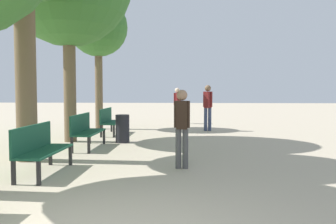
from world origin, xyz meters
TOP-DOWN VIEW (x-y plane):
  - bench_row_1 at (-1.72, 3.23)m, footprint 0.51×1.73m
  - bench_row_2 at (-1.72, 6.30)m, footprint 0.51×1.73m
  - bench_row_3 at (-1.72, 9.37)m, footprint 0.51×1.73m
  - tree_row_3 at (-2.52, 11.14)m, footprint 2.31×2.31m
  - pedestrian_near at (0.51, 13.70)m, footprint 0.33×0.29m
  - pedestrian_mid at (1.76, 10.71)m, footprint 0.35×0.31m
  - pedestrian_far at (0.91, 3.86)m, footprint 0.32×0.21m
  - trash_bin at (-0.92, 7.42)m, footprint 0.41×0.41m

SIDE VIEW (x-z plane):
  - trash_bin at x=-0.92m, z-range 0.00..0.82m
  - bench_row_1 at x=-1.72m, z-range 0.06..0.98m
  - bench_row_2 at x=-1.72m, z-range 0.06..0.98m
  - bench_row_3 at x=-1.72m, z-range 0.06..0.98m
  - pedestrian_far at x=0.91m, z-range 0.11..1.68m
  - pedestrian_near at x=0.51m, z-range 0.12..1.77m
  - pedestrian_mid at x=1.76m, z-range 0.13..1.86m
  - tree_row_3 at x=-2.52m, z-range 1.38..6.54m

